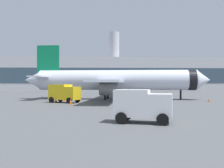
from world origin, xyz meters
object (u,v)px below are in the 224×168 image
Objects in this scene: safety_cone_near at (71,102)px; safety_cone_mid at (56,99)px; cargo_van at (142,104)px; safety_cone_far at (209,100)px; service_truck at (64,93)px; safety_cone_outer at (65,99)px; airplane_at_gate at (116,80)px.

safety_cone_mid is at bearing 117.61° from safety_cone_near.
safety_cone_far is at bearing 56.82° from cargo_van.
cargo_van is (8.91, -21.84, -0.16)m from service_truck.
service_truck is 24.14m from safety_cone_far.
safety_cone_outer is at bearing 173.91° from safety_cone_far.
service_truck is at bearing 112.20° from cargo_van.
safety_cone_mid is at bearing -124.57° from safety_cone_outer.
cargo_van is at bearing -67.80° from service_truck.
safety_cone_near is at bearing -167.47° from safety_cone_far.
safety_cone_near is (1.41, -3.70, -1.21)m from service_truck.
cargo_van is 7.76× the size of safety_cone_outer.
cargo_van reaches higher than safety_cone_far.
airplane_at_gate is 58.83× the size of safety_cone_far.
airplane_at_gate is at bearing 30.67° from safety_cone_mid.
safety_cone_far is (22.66, 5.04, -0.10)m from safety_cone_near.
safety_cone_mid is (-1.64, 2.14, -1.22)m from service_truck.
cargo_van is at bearing -89.64° from airplane_at_gate.
safety_cone_far is 0.98× the size of safety_cone_outer.
safety_cone_mid is at bearing 113.76° from cargo_van.
service_truck is 8.66× the size of safety_cone_far.
airplane_at_gate is at bearing 90.36° from cargo_van.
safety_cone_near reaches higher than safety_cone_far.
service_truck is at bearing -136.47° from airplane_at_gate.
cargo_van is 26.22m from safety_cone_mid.
safety_cone_near is 1.31× the size of safety_cone_outer.
safety_cone_far is 24.61m from safety_cone_outer.
airplane_at_gate is 30.21m from cargo_van.
service_truck is 6.76× the size of safety_cone_mid.
service_truck is at bearing -84.27° from safety_cone_outer.
safety_cone_near is 1.33× the size of safety_cone_far.
airplane_at_gate is at bearing 43.53° from service_truck.
safety_cone_outer is (1.25, 1.81, -0.08)m from safety_cone_mid.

